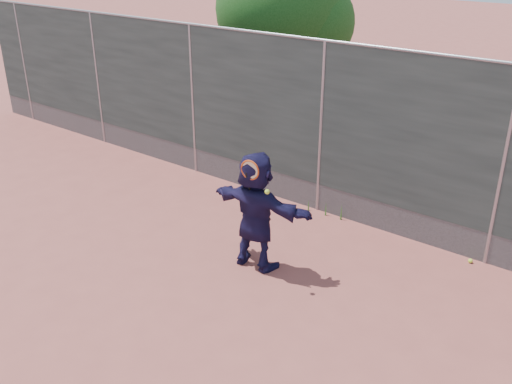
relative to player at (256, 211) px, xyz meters
The scene contains 7 objects.
ground 1.63m from the player, 102.14° to the right, with size 80.00×80.00×0.00m, color #9E4C42.
player is the anchor object (origin of this frame).
ball_ground 3.37m from the player, 38.53° to the left, with size 0.07×0.07×0.07m, color #C5EE35.
fence 2.30m from the player, 97.45° to the left, with size 20.00×0.06×3.03m.
swing_action 0.71m from the player, 68.16° to the right, with size 0.54×0.21×0.51m.
tree_left 6.43m from the player, 120.93° to the left, with size 3.15×3.00×4.53m.
weed_clump 2.20m from the player, 89.72° to the left, with size 0.68×0.07×0.30m.
Camera 1 is at (4.81, -4.51, 4.56)m, focal length 40.00 mm.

